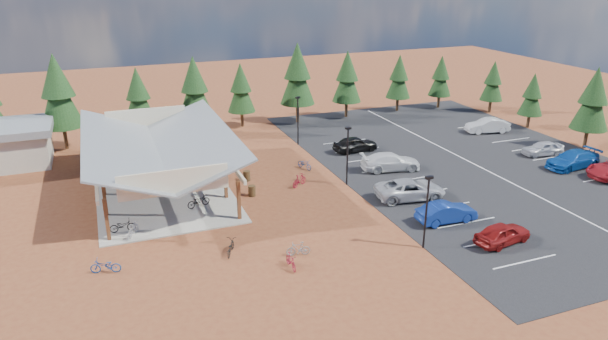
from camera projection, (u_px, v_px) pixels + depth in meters
The scene contains 43 objects.
ground at pixel (301, 202), 43.35m from camera, with size 140.00×140.00×0.00m, color brown.
asphalt_lot at pixel (469, 162), 52.19m from camera, with size 27.00×44.00×0.04m, color black.
concrete_pad at pixel (162, 187), 46.08m from camera, with size 10.60×18.60×0.10m, color gray.
bike_pavilion at pixel (158, 145), 44.75m from camera, with size 11.65×19.40×4.97m.
lamp_post_0 at pixel (427, 207), 35.26m from camera, with size 0.50×0.25×5.14m.
lamp_post_1 at pixel (348, 152), 45.73m from camera, with size 0.50×0.25×5.14m.
lamp_post_2 at pixel (298, 117), 56.20m from camera, with size 0.50×0.25×5.14m.
trash_bin_0 at pixel (252, 191), 44.29m from camera, with size 0.60×0.60×0.90m, color #3E2B16.
trash_bin_1 at pixel (247, 176), 47.45m from camera, with size 0.60×0.60×0.90m, color #3E2B16.
pine_1 at pixel (58, 92), 53.83m from camera, with size 4.21×4.21×9.80m.
pine_2 at pixel (138, 95), 57.94m from camera, with size 3.32×3.32×7.73m.
pine_3 at pixel (194, 88), 58.52m from camera, with size 3.77×3.77×8.79m.
pine_4 at pixel (241, 88), 62.18m from camera, with size 3.19×3.19×7.43m.
pine_5 at pixel (297, 74), 63.34m from camera, with size 4.08×4.08×9.51m.
pine_6 at pixel (347, 77), 65.92m from camera, with size 3.54×3.54×8.24m.
pine_7 at pixel (399, 77), 69.02m from camera, with size 3.12×3.12×7.27m.
pine_8 at pixel (441, 76), 70.65m from camera, with size 2.95×2.95×6.88m.
pine_11 at pixel (593, 99), 54.38m from camera, with size 3.62×3.62×8.44m.
pine_12 at pixel (532, 95), 61.93m from camera, with size 2.74×2.74×6.39m.
pine_13 at pixel (493, 81), 68.49m from camera, with size 2.83×2.83×6.60m.
bike_0 at pixel (123, 226), 38.10m from camera, with size 0.62×1.78×0.94m, color black.
bike_1 at pixel (129, 187), 44.60m from camera, with size 0.46×1.62×0.98m, color gray.
bike_2 at pixel (124, 172), 48.06m from camera, with size 0.55×1.57×0.83m, color #1739A1.
bike_3 at pixel (137, 163), 50.00m from camera, with size 0.51×1.81×1.09m, color maroon.
bike_4 at pixel (198, 201), 42.03m from camera, with size 0.65×1.88×0.99m, color black.
bike_5 at pixel (184, 184), 45.37m from camera, with size 0.43×1.51×0.91m, color #9EA1A6.
bike_6 at pixel (184, 169), 48.85m from camera, with size 0.57×1.64×0.86m, color navy.
bike_7 at pixel (162, 158), 51.44m from camera, with size 0.44×1.57×0.94m, color maroon.
bike_9 at pixel (133, 230), 37.51m from camera, with size 0.52×1.85×1.11m, color #92949B.
bike_10 at pixel (105, 266), 33.14m from camera, with size 0.65×1.85×0.97m, color navy.
bike_11 at pixel (291, 261), 33.67m from camera, with size 0.46×1.64×0.98m, color maroon.
bike_12 at pixel (230, 247), 35.37m from camera, with size 0.63×1.81×0.95m, color black.
bike_13 at pixel (298, 249), 35.16m from camera, with size 0.45×1.59×0.96m, color gray.
bike_14 at pixel (305, 164), 50.21m from camera, with size 0.63×1.80×0.94m, color navy.
bike_15 at pixel (299, 180), 46.26m from camera, with size 0.51×1.82×1.09m, color maroon.
car_0 at pixel (503, 233), 36.59m from camera, with size 1.70×4.23×1.44m, color maroon.
car_1 at pixel (446, 212), 39.64m from camera, with size 1.57×4.51×1.49m, color navy.
car_2 at pixel (410, 189), 43.63m from camera, with size 2.62×5.69×1.58m, color #A7A8AF.
car_3 at pixel (391, 162), 49.76m from camera, with size 2.23×5.49×1.59m, color silver.
car_4 at pixel (355, 144), 54.75m from camera, with size 1.83×4.55×1.55m, color black.
car_7 at pixel (573, 160), 50.29m from camera, with size 2.24×5.51×1.60m, color #0F4397.
car_8 at pixel (543, 148), 53.69m from camera, with size 1.66×4.11×1.40m, color #B0B1B9.
car_9 at pixel (487, 126), 60.96m from camera, with size 1.69×4.84×1.60m, color silver.
Camera 1 is at (-14.02, -37.10, 17.70)m, focal length 32.00 mm.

